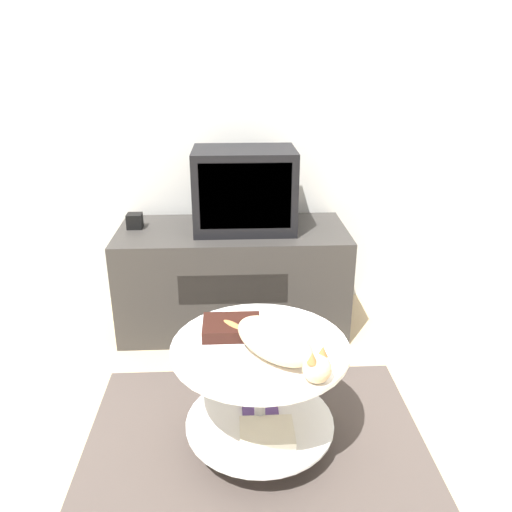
{
  "coord_description": "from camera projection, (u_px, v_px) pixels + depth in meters",
  "views": [
    {
      "loc": [
        -0.08,
        -1.55,
        1.51
      ],
      "look_at": [
        0.03,
        0.56,
        0.66
      ],
      "focal_mm": 35.0,
      "sensor_mm": 36.0,
      "label": 1
    }
  ],
  "objects": [
    {
      "name": "rug",
      "position": [
        256.0,
        458.0,
        1.99
      ],
      "size": [
        1.4,
        1.19,
        0.02
      ],
      "color": "#4C423D",
      "rests_on": "ground_plane"
    },
    {
      "name": "ground_plane",
      "position": [
        256.0,
        460.0,
        2.0
      ],
      "size": [
        12.0,
        12.0,
        0.0
      ],
      "primitive_type": "plane",
      "color": "tan"
    },
    {
      "name": "tv",
      "position": [
        244.0,
        189.0,
        2.74
      ],
      "size": [
        0.55,
        0.39,
        0.45
      ],
      "color": "black",
      "rests_on": "tv_stand"
    },
    {
      "name": "speaker",
      "position": [
        135.0,
        221.0,
        2.81
      ],
      "size": [
        0.08,
        0.08,
        0.08
      ],
      "color": "black",
      "rests_on": "tv_stand"
    },
    {
      "name": "wall_back",
      "position": [
        244.0,
        94.0,
        2.9
      ],
      "size": [
        8.0,
        0.05,
        2.6
      ],
      "color": "silver",
      "rests_on": "ground_plane"
    },
    {
      "name": "coffee_table",
      "position": [
        260.0,
        386.0,
        1.94
      ],
      "size": [
        0.68,
        0.68,
        0.47
      ],
      "color": "#B2B2B7",
      "rests_on": "rug"
    },
    {
      "name": "cat",
      "position": [
        277.0,
        343.0,
        1.76
      ],
      "size": [
        0.39,
        0.42,
        0.14
      ],
      "rotation": [
        0.0,
        0.0,
        -0.84
      ],
      "color": "beige",
      "rests_on": "coffee_table"
    },
    {
      "name": "dvd_box",
      "position": [
        232.0,
        327.0,
        1.95
      ],
      "size": [
        0.23,
        0.17,
        0.05
      ],
      "color": "black",
      "rests_on": "coffee_table"
    },
    {
      "name": "tv_stand",
      "position": [
        233.0,
        277.0,
        2.92
      ],
      "size": [
        1.29,
        0.58,
        0.6
      ],
      "color": "#33302D",
      "rests_on": "ground_plane"
    }
  ]
}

